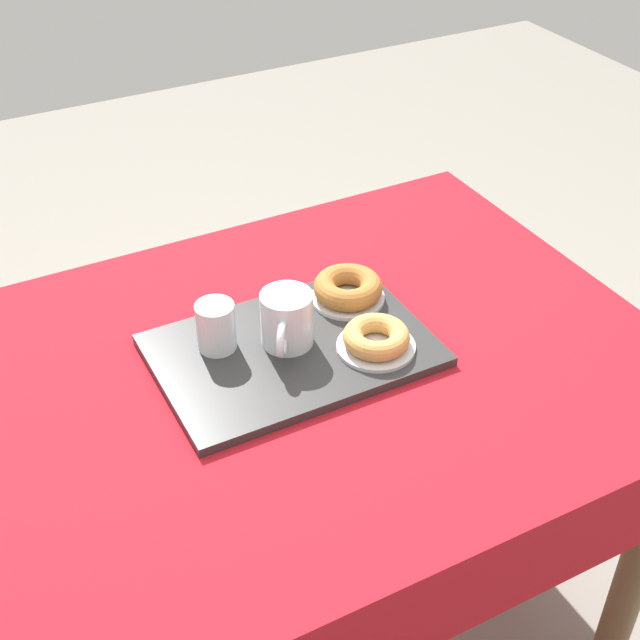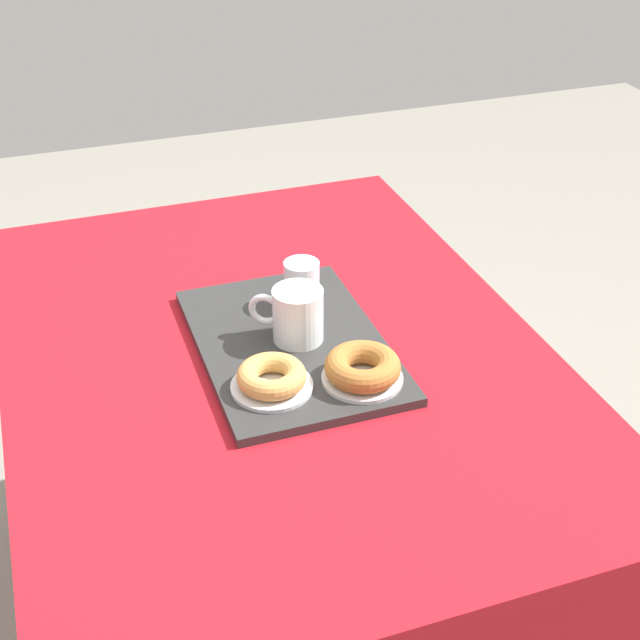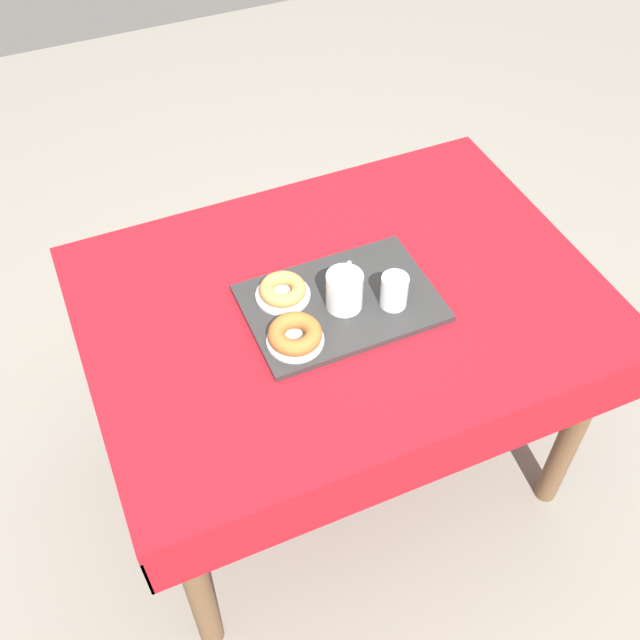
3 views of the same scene
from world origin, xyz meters
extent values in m
plane|color=gray|center=(0.00, 0.00, 0.00)|extent=(6.00, 6.00, 0.00)
cube|color=#A8141E|center=(0.00, 0.00, 0.73)|extent=(1.25, 0.91, 0.03)
cube|color=#A8141E|center=(0.00, -0.45, 0.65)|extent=(1.25, 0.01, 0.14)
cube|color=#A8141E|center=(0.00, 0.45, 0.65)|extent=(1.25, 0.01, 0.14)
cube|color=#A8141E|center=(0.62, 0.00, 0.65)|extent=(0.01, 0.91, 0.14)
cylinder|color=brown|center=(0.53, -0.36, 0.36)|extent=(0.06, 0.06, 0.72)
cylinder|color=brown|center=(0.53, 0.36, 0.36)|extent=(0.06, 0.06, 0.72)
cube|color=#2D2D2D|center=(0.02, 0.03, 0.76)|extent=(0.45, 0.31, 0.02)
cylinder|color=white|center=(0.02, 0.04, 0.81)|extent=(0.09, 0.09, 0.10)
cylinder|color=maroon|center=(0.02, 0.04, 0.80)|extent=(0.08, 0.08, 0.07)
torus|color=white|center=(-0.02, -0.01, 0.82)|extent=(0.04, 0.06, 0.06)
cylinder|color=white|center=(-0.09, 0.08, 0.81)|extent=(0.07, 0.07, 0.08)
cylinder|color=silver|center=(-0.09, 0.08, 0.80)|extent=(0.06, 0.06, 0.06)
cylinder|color=silver|center=(0.14, -0.04, 0.77)|extent=(0.13, 0.13, 0.01)
torus|color=tan|center=(0.14, -0.04, 0.79)|extent=(0.11, 0.11, 0.03)
cylinder|color=silver|center=(0.17, 0.10, 0.77)|extent=(0.13, 0.13, 0.01)
torus|color=#A3662D|center=(0.17, 0.10, 0.79)|extent=(0.12, 0.12, 0.04)
camera|label=1|loc=(-0.48, -1.01, 1.68)|focal=49.40mm
camera|label=2|loc=(1.25, -0.35, 1.63)|focal=50.50mm
camera|label=3|loc=(0.55, 1.13, 2.07)|focal=42.01mm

